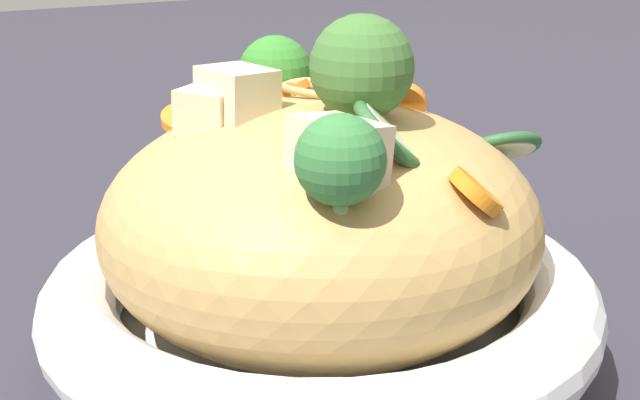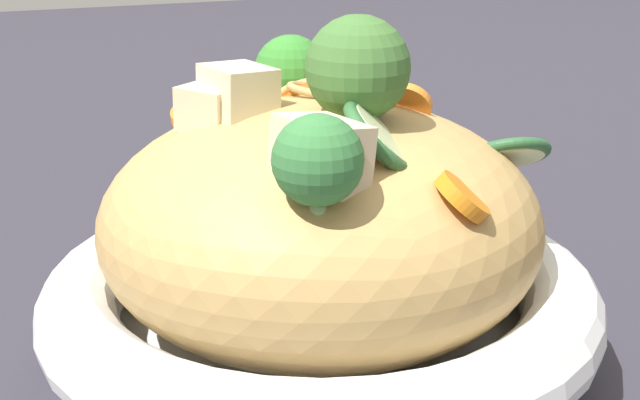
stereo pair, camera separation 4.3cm
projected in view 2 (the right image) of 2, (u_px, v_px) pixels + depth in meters
ground_plane at (320, 362)px, 0.46m from camera, size 3.00×3.00×0.00m
serving_bowl at (320, 310)px, 0.45m from camera, size 0.28×0.28×0.06m
noodle_heap at (320, 222)px, 0.44m from camera, size 0.21×0.21×0.12m
broccoli_florets at (326, 88)px, 0.41m from camera, size 0.20×0.10×0.08m
carrot_coins at (331, 123)px, 0.44m from camera, size 0.18×0.12×0.04m
zucchini_slices at (448, 147)px, 0.41m from camera, size 0.08×0.13×0.05m
chicken_chunks at (263, 122)px, 0.40m from camera, size 0.12×0.06×0.04m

